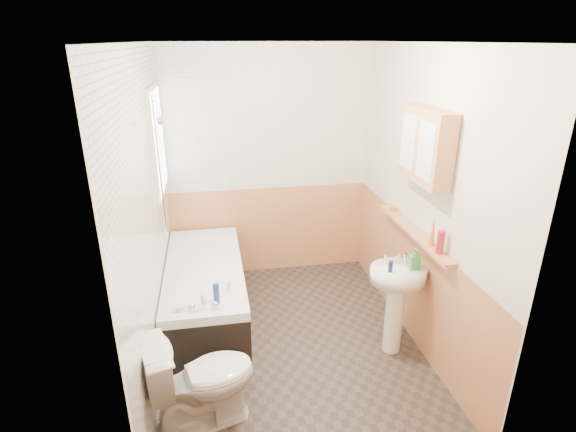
# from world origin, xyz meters

# --- Properties ---
(floor) EXTENTS (2.80, 2.80, 0.00)m
(floor) POSITION_xyz_m (0.00, 0.00, 0.00)
(floor) COLOR #2C241F
(floor) RESTS_ON ground
(ceiling) EXTENTS (2.80, 2.80, 0.00)m
(ceiling) POSITION_xyz_m (0.00, 0.00, 2.50)
(ceiling) COLOR white
(ceiling) RESTS_ON ground
(wall_back) EXTENTS (2.20, 0.02, 2.50)m
(wall_back) POSITION_xyz_m (0.00, 1.41, 1.25)
(wall_back) COLOR beige
(wall_back) RESTS_ON ground
(wall_front) EXTENTS (2.20, 0.02, 2.50)m
(wall_front) POSITION_xyz_m (0.00, -1.41, 1.25)
(wall_front) COLOR beige
(wall_front) RESTS_ON ground
(wall_left) EXTENTS (0.02, 2.80, 2.50)m
(wall_left) POSITION_xyz_m (-1.11, 0.00, 1.25)
(wall_left) COLOR beige
(wall_left) RESTS_ON ground
(wall_right) EXTENTS (0.02, 2.80, 2.50)m
(wall_right) POSITION_xyz_m (1.11, 0.00, 1.25)
(wall_right) COLOR beige
(wall_right) RESTS_ON ground
(wainscot_right) EXTENTS (0.01, 2.80, 1.00)m
(wainscot_right) POSITION_xyz_m (1.09, 0.00, 0.50)
(wainscot_right) COLOR tan
(wainscot_right) RESTS_ON wall_right
(wainscot_front) EXTENTS (2.20, 0.01, 1.00)m
(wainscot_front) POSITION_xyz_m (0.00, -1.39, 0.50)
(wainscot_front) COLOR tan
(wainscot_front) RESTS_ON wall_front
(wainscot_back) EXTENTS (2.20, 0.01, 1.00)m
(wainscot_back) POSITION_xyz_m (0.00, 1.39, 0.50)
(wainscot_back) COLOR tan
(wainscot_back) RESTS_ON wall_back
(tile_cladding_left) EXTENTS (0.01, 2.80, 2.50)m
(tile_cladding_left) POSITION_xyz_m (-1.09, 0.00, 1.25)
(tile_cladding_left) COLOR white
(tile_cladding_left) RESTS_ON wall_left
(tile_return_back) EXTENTS (0.75, 0.01, 1.50)m
(tile_return_back) POSITION_xyz_m (-0.73, 1.39, 1.75)
(tile_return_back) COLOR white
(tile_return_back) RESTS_ON wall_back
(window) EXTENTS (0.03, 0.79, 0.99)m
(window) POSITION_xyz_m (-1.06, 0.95, 1.65)
(window) COLOR white
(window) RESTS_ON wall_left
(bathtub) EXTENTS (0.70, 1.70, 0.72)m
(bathtub) POSITION_xyz_m (-0.73, 0.50, 0.30)
(bathtub) COLOR black
(bathtub) RESTS_ON floor
(shower_riser) EXTENTS (0.11, 0.08, 1.27)m
(shower_riser) POSITION_xyz_m (-1.04, 0.64, 1.57)
(shower_riser) COLOR silver
(shower_riser) RESTS_ON wall_left
(toilet) EXTENTS (0.83, 0.61, 0.73)m
(toilet) POSITION_xyz_m (-0.76, -0.78, 0.37)
(toilet) COLOR white
(toilet) RESTS_ON floor
(sink) EXTENTS (0.47, 0.38, 0.91)m
(sink) POSITION_xyz_m (0.84, -0.25, 0.57)
(sink) COLOR white
(sink) RESTS_ON floor
(pine_shelf) EXTENTS (0.10, 1.26, 0.03)m
(pine_shelf) POSITION_xyz_m (1.04, -0.04, 1.01)
(pine_shelf) COLOR tan
(pine_shelf) RESTS_ON wall_right
(medicine_cabinet) EXTENTS (0.16, 0.62, 0.56)m
(medicine_cabinet) POSITION_xyz_m (1.01, -0.14, 1.76)
(medicine_cabinet) COLOR tan
(medicine_cabinet) RESTS_ON wall_right
(foam_can) EXTENTS (0.07, 0.07, 0.18)m
(foam_can) POSITION_xyz_m (1.04, -0.48, 1.11)
(foam_can) COLOR maroon
(foam_can) RESTS_ON pine_shelf
(green_bottle) EXTENTS (0.06, 0.06, 0.24)m
(green_bottle) POSITION_xyz_m (1.04, -0.35, 1.14)
(green_bottle) COLOR orange
(green_bottle) RESTS_ON pine_shelf
(black_jar) EXTENTS (0.08, 0.08, 0.05)m
(black_jar) POSITION_xyz_m (1.04, 0.42, 1.05)
(black_jar) COLOR orange
(black_jar) RESTS_ON pine_shelf
(soap_bottle) EXTENTS (0.10, 0.19, 0.08)m
(soap_bottle) POSITION_xyz_m (0.95, -0.29, 0.84)
(soap_bottle) COLOR #388447
(soap_bottle) RESTS_ON sink
(clear_bottle) EXTENTS (0.04, 0.04, 0.10)m
(clear_bottle) POSITION_xyz_m (0.74, -0.31, 0.85)
(clear_bottle) COLOR navy
(clear_bottle) RESTS_ON sink
(blue_gel) EXTENTS (0.05, 0.03, 0.17)m
(blue_gel) POSITION_xyz_m (-0.63, -0.16, 0.66)
(blue_gel) COLOR #19339E
(blue_gel) RESTS_ON bathtub
(cream_jar) EXTENTS (0.09, 0.09, 0.04)m
(cream_jar) POSITION_xyz_m (-0.91, -0.22, 0.60)
(cream_jar) COLOR silver
(cream_jar) RESTS_ON bathtub
(orange_bottle) EXTENTS (0.03, 0.03, 0.09)m
(orange_bottle) POSITION_xyz_m (-0.52, 0.01, 0.62)
(orange_bottle) COLOR silver
(orange_bottle) RESTS_ON bathtub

